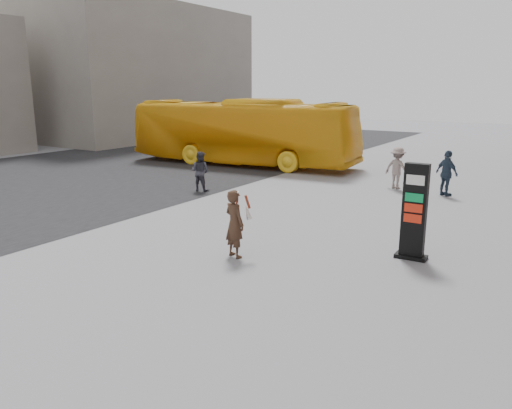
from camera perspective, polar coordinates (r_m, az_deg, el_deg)
The scene contains 9 objects.
ground at distance 12.46m, azimuth -0.24°, elevation -5.49°, with size 100.00×100.00×0.00m, color #9E9EA3.
road at distance 24.79m, azimuth -19.58°, elevation 3.30°, with size 16.00×60.00×0.01m, color black.
bg_building_far at distance 42.65m, azimuth -13.23°, elevation 14.40°, with size 10.00×18.00×10.00m, color gray.
info_pylon at distance 12.29m, azimuth 17.64°, elevation -0.82°, with size 0.75×0.39×2.30m.
woman at distance 11.93m, azimuth -2.43°, elevation -2.10°, with size 0.75×0.71×1.66m.
bus at distance 26.15m, azimuth -1.59°, elevation 8.29°, with size 2.84×12.13×3.38m, color gold.
pedestrian_a at distance 19.66m, azimuth -6.39°, elevation 3.80°, with size 0.75×0.59×1.55m, color #33333E.
pedestrian_b at distance 20.74m, azimuth 15.86°, elevation 4.04°, with size 1.08×0.62×1.66m, color gray.
pedestrian_c at distance 19.91m, azimuth 20.97°, elevation 3.34°, with size 1.00×0.42×1.71m, color #2A3C4F.
Camera 1 is at (6.41, -9.89, 4.05)m, focal length 35.00 mm.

